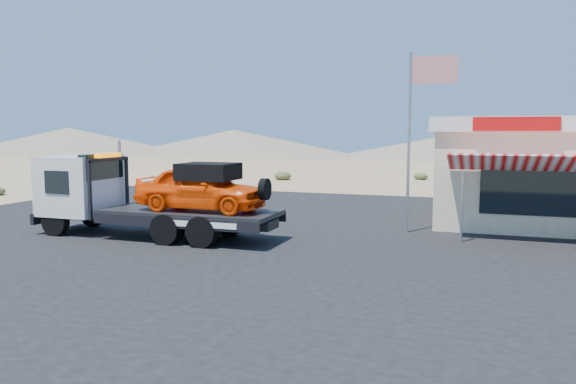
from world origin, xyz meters
name	(u,v)px	position (x,y,z in m)	size (l,w,h in m)	color
ground	(224,249)	(0.00, 0.00, 0.00)	(120.00, 120.00, 0.00)	#A2805C
asphalt_lot	(318,235)	(2.00, 3.00, 0.01)	(32.00, 24.00, 0.02)	black
tow_truck	(149,193)	(-3.12, 1.00, 1.45)	(8.06, 2.39, 2.70)	black
flagpole	(416,121)	(4.93, 4.50, 3.76)	(1.55, 0.10, 6.00)	#99999E
desert_scrub	(127,186)	(-11.91, 12.18, 0.31)	(24.15, 35.85, 0.79)	#3D4827
distant_hills	(344,143)	(-9.77, 55.14, 1.89)	(126.00, 48.00, 4.20)	#726B59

